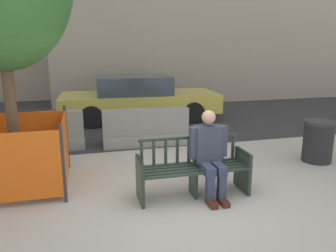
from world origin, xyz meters
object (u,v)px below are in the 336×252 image
(street_bench, at_px, (193,170))
(jersey_barrier_centre, at_px, (146,130))
(jersey_barrier_left, at_px, (37,135))
(trash_bin, at_px, (318,141))
(car_sedan_mid, at_px, (138,98))
(construction_fence, at_px, (16,152))
(seated_person, at_px, (210,152))

(street_bench, relative_size, jersey_barrier_centre, 0.84)
(jersey_barrier_left, distance_m, trash_bin, 5.91)
(jersey_barrier_centre, distance_m, car_sedan_mid, 2.76)
(jersey_barrier_centre, distance_m, construction_fence, 3.12)
(construction_fence, bearing_deg, seated_person, -20.11)
(construction_fence, bearing_deg, trash_bin, -1.79)
(jersey_barrier_left, bearing_deg, seated_person, -47.68)
(jersey_barrier_centre, bearing_deg, street_bench, -86.84)
(car_sedan_mid, height_order, trash_bin, car_sedan_mid)
(jersey_barrier_left, relative_size, car_sedan_mid, 0.42)
(seated_person, height_order, construction_fence, seated_person)
(jersey_barrier_left, height_order, car_sedan_mid, car_sedan_mid)
(seated_person, distance_m, construction_fence, 3.06)
(jersey_barrier_left, height_order, construction_fence, construction_fence)
(construction_fence, relative_size, trash_bin, 1.88)
(street_bench, height_order, seated_person, seated_person)
(seated_person, bearing_deg, street_bench, 165.98)
(construction_fence, bearing_deg, jersey_barrier_centre, 37.32)
(street_bench, relative_size, jersey_barrier_left, 0.84)
(construction_fence, xyz_separation_m, car_sedan_mid, (2.77, 4.62, 0.08))
(street_bench, height_order, jersey_barrier_left, street_bench)
(street_bench, distance_m, jersey_barrier_centre, 2.89)
(trash_bin, bearing_deg, street_bench, -164.23)
(car_sedan_mid, xyz_separation_m, trash_bin, (2.77, -4.79, -0.27))
(street_bench, relative_size, seated_person, 1.29)
(seated_person, height_order, jersey_barrier_centre, seated_person)
(street_bench, distance_m, jersey_barrier_left, 3.98)
(jersey_barrier_left, xyz_separation_m, trash_bin, (5.48, -2.21, 0.07))
(jersey_barrier_left, bearing_deg, construction_fence, -91.71)
(jersey_barrier_centre, relative_size, trash_bin, 2.46)
(jersey_barrier_centre, xyz_separation_m, jersey_barrier_left, (-2.42, 0.15, 0.00))
(jersey_barrier_left, xyz_separation_m, car_sedan_mid, (2.71, 2.58, 0.34))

